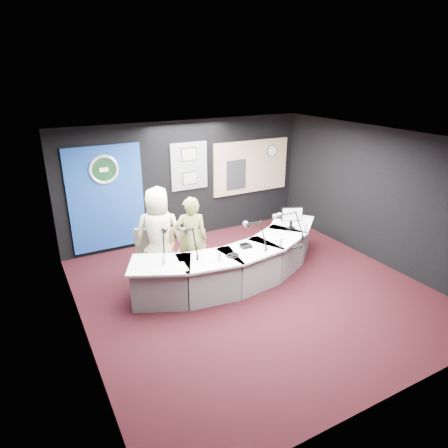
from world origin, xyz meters
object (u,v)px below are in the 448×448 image
broadcast_desk (237,262)px  armchair_right (192,255)px  person_man (159,234)px  person_woman (191,239)px  armchair_left (160,257)px

broadcast_desk → armchair_right: (-0.77, 0.41, 0.14)m
person_man → person_woman: 0.64m
armchair_left → person_man: 0.49m
armchair_left → armchair_right: 0.64m
armchair_left → person_man: bearing=0.0°
person_man → armchair_right: bearing=167.7°
armchair_right → person_man: 0.76m
person_woman → broadcast_desk: bearing=171.4°
armchair_right → person_woman: bearing=0.0°
broadcast_desk → armchair_left: bearing=148.0°
person_man → person_woman: person_man is taller
broadcast_desk → person_woman: (-0.77, 0.41, 0.47)m
person_woman → armchair_right: bearing=-0.0°
armchair_left → person_woman: bearing=-3.9°
broadcast_desk → armchair_left: size_ratio=5.30×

